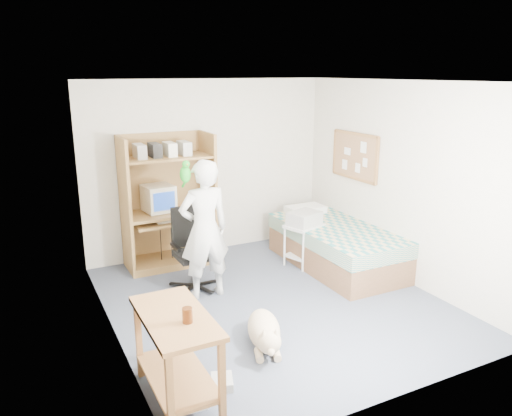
# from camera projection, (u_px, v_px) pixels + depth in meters

# --- Properties ---
(floor) EXTENTS (4.00, 4.00, 0.00)m
(floor) POSITION_uv_depth(u_px,v_px,m) (274.00, 302.00, 5.82)
(floor) COLOR #424A5A
(floor) RESTS_ON ground
(wall_back) EXTENTS (3.60, 0.02, 2.50)m
(wall_back) POSITION_uv_depth(u_px,v_px,m) (208.00, 168.00, 7.21)
(wall_back) COLOR silver
(wall_back) RESTS_ON floor
(wall_right) EXTENTS (0.02, 4.00, 2.50)m
(wall_right) POSITION_uv_depth(u_px,v_px,m) (400.00, 182.00, 6.27)
(wall_right) COLOR silver
(wall_right) RESTS_ON floor
(wall_left) EXTENTS (0.02, 4.00, 2.50)m
(wall_left) POSITION_uv_depth(u_px,v_px,m) (108.00, 219.00, 4.70)
(wall_left) COLOR silver
(wall_left) RESTS_ON floor
(ceiling) EXTENTS (3.60, 4.00, 0.02)m
(ceiling) POSITION_uv_depth(u_px,v_px,m) (276.00, 81.00, 5.15)
(ceiling) COLOR white
(ceiling) RESTS_ON wall_back
(computer_hutch) EXTENTS (1.20, 0.63, 1.80)m
(computer_hutch) POSITION_uv_depth(u_px,v_px,m) (168.00, 206.00, 6.79)
(computer_hutch) COLOR brown
(computer_hutch) RESTS_ON floor
(bed) EXTENTS (1.02, 2.02, 0.66)m
(bed) POSITION_uv_depth(u_px,v_px,m) (335.00, 246.00, 6.84)
(bed) COLOR brown
(bed) RESTS_ON floor
(side_desk) EXTENTS (0.50, 1.00, 0.75)m
(side_desk) POSITION_uv_depth(u_px,v_px,m) (177.00, 344.00, 3.98)
(side_desk) COLOR brown
(side_desk) RESTS_ON floor
(corkboard) EXTENTS (0.04, 0.94, 0.66)m
(corkboard) POSITION_uv_depth(u_px,v_px,m) (355.00, 156.00, 6.98)
(corkboard) COLOR #906240
(corkboard) RESTS_ON wall_right
(office_chair) EXTENTS (0.56, 0.56, 0.99)m
(office_chair) POSITION_uv_depth(u_px,v_px,m) (193.00, 260.00, 6.14)
(office_chair) COLOR black
(office_chair) RESTS_ON floor
(person) EXTENTS (0.61, 0.41, 1.65)m
(person) POSITION_uv_depth(u_px,v_px,m) (204.00, 230.00, 5.77)
(person) COLOR silver
(person) RESTS_ON floor
(parrot) EXTENTS (0.12, 0.21, 0.33)m
(parrot) POSITION_uv_depth(u_px,v_px,m) (185.00, 173.00, 5.52)
(parrot) COLOR #148D20
(parrot) RESTS_ON person
(dog) EXTENTS (0.52, 0.94, 0.37)m
(dog) POSITION_uv_depth(u_px,v_px,m) (265.00, 331.00, 4.85)
(dog) COLOR tan
(dog) RESTS_ON floor
(printer_cart) EXTENTS (0.58, 0.52, 0.58)m
(printer_cart) POSITION_uv_depth(u_px,v_px,m) (304.00, 238.00, 6.85)
(printer_cart) COLOR silver
(printer_cart) RESTS_ON floor
(printer) EXTENTS (0.50, 0.44, 0.18)m
(printer) POSITION_uv_depth(u_px,v_px,m) (304.00, 218.00, 6.77)
(printer) COLOR #A6A6A1
(printer) RESTS_ON printer_cart
(crt_monitor) EXTENTS (0.41, 0.43, 0.35)m
(crt_monitor) POSITION_uv_depth(u_px,v_px,m) (159.00, 198.00, 6.71)
(crt_monitor) COLOR beige
(crt_monitor) RESTS_ON computer_hutch
(keyboard) EXTENTS (0.45, 0.17, 0.03)m
(keyboard) POSITION_uv_depth(u_px,v_px,m) (173.00, 220.00, 6.70)
(keyboard) COLOR beige
(keyboard) RESTS_ON computer_hutch
(pencil_cup) EXTENTS (0.08, 0.08, 0.12)m
(pencil_cup) POSITION_uv_depth(u_px,v_px,m) (198.00, 204.00, 6.89)
(pencil_cup) COLOR gold
(pencil_cup) RESTS_ON computer_hutch
(drink_glass) EXTENTS (0.08, 0.08, 0.12)m
(drink_glass) POSITION_uv_depth(u_px,v_px,m) (187.00, 315.00, 3.79)
(drink_glass) COLOR #441F0A
(drink_glass) RESTS_ON side_desk
(floor_box_a) EXTENTS (0.27, 0.22, 0.10)m
(floor_box_a) POSITION_uv_depth(u_px,v_px,m) (190.00, 400.00, 4.00)
(floor_box_a) COLOR white
(floor_box_a) RESTS_ON floor
(floor_box_b) EXTENTS (0.24, 0.27, 0.08)m
(floor_box_b) POSITION_uv_depth(u_px,v_px,m) (222.00, 382.00, 4.25)
(floor_box_b) COLOR #ADADA8
(floor_box_b) RESTS_ON floor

